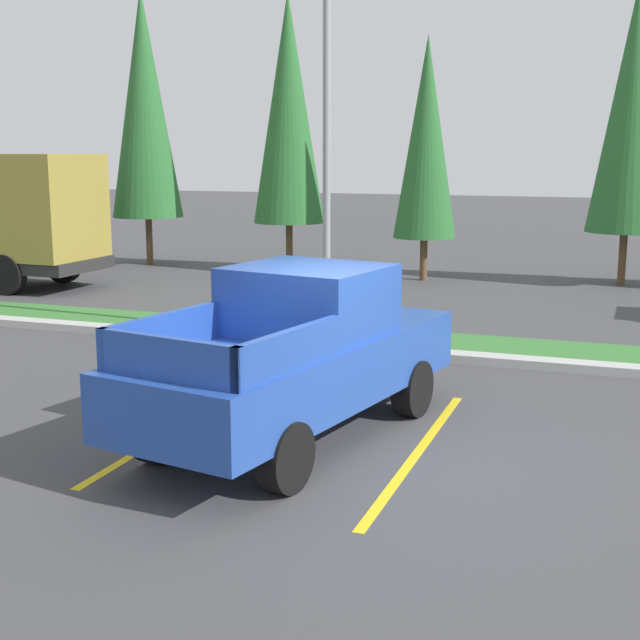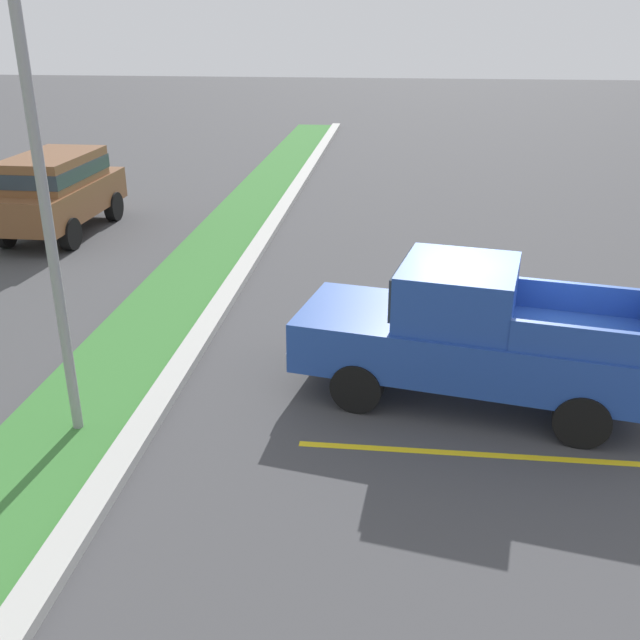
% 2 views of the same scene
% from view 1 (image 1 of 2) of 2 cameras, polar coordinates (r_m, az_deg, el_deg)
% --- Properties ---
extents(ground_plane, '(120.00, 120.00, 0.00)m').
position_cam_1_polar(ground_plane, '(10.36, 2.00, -8.73)').
color(ground_plane, '#424244').
extents(parking_line_near, '(0.12, 4.80, 0.01)m').
position_cam_1_polar(parking_line_near, '(11.59, -8.76, -6.67)').
color(parking_line_near, yellow).
rests_on(parking_line_near, ground).
extents(parking_line_far, '(0.12, 4.80, 0.01)m').
position_cam_1_polar(parking_line_far, '(10.53, 6.42, -8.45)').
color(parking_line_far, yellow).
rests_on(parking_line_far, ground).
extents(curb_strip, '(56.00, 0.40, 0.15)m').
position_cam_1_polar(curb_strip, '(14.99, 7.86, -2.31)').
color(curb_strip, '#B2B2AD').
rests_on(curb_strip, ground).
extents(grass_median, '(56.00, 1.80, 0.06)m').
position_cam_1_polar(grass_median, '(16.05, 8.68, -1.61)').
color(grass_median, '#387533').
rests_on(grass_median, ground).
extents(pickup_truck_main, '(2.87, 5.49, 2.10)m').
position_cam_1_polar(pickup_truck_main, '(10.72, -1.44, -2.25)').
color(pickup_truck_main, black).
rests_on(pickup_truck_main, ground).
extents(street_light, '(0.24, 1.49, 7.40)m').
position_cam_1_polar(street_light, '(15.98, 0.26, 13.72)').
color(street_light, gray).
rests_on(street_light, ground).
extents(cypress_tree_leftmost, '(2.14, 2.14, 8.23)m').
position_cam_1_polar(cypress_tree_leftmost, '(27.62, -11.33, 13.57)').
color(cypress_tree_leftmost, brown).
rests_on(cypress_tree_leftmost, ground).
extents(cypress_tree_left_inner, '(2.05, 2.05, 7.88)m').
position_cam_1_polar(cypress_tree_left_inner, '(25.71, -2.06, 13.52)').
color(cypress_tree_left_inner, brown).
rests_on(cypress_tree_left_inner, ground).
extents(cypress_tree_center, '(1.68, 1.68, 6.47)m').
position_cam_1_polar(cypress_tree_center, '(23.94, 6.91, 11.64)').
color(cypress_tree_center, brown).
rests_on(cypress_tree_center, ground).
extents(cypress_tree_right_inner, '(2.02, 2.02, 7.76)m').
position_cam_1_polar(cypress_tree_right_inner, '(24.25, 19.61, 12.90)').
color(cypress_tree_right_inner, brown).
rests_on(cypress_tree_right_inner, ground).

